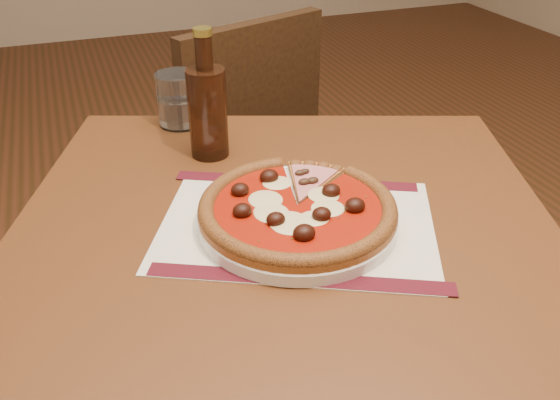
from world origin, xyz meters
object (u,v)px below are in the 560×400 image
at_px(bottle, 207,108).
at_px(chair_far, 231,153).
at_px(water_glass, 179,99).
at_px(plate, 297,219).
at_px(pizza, 297,208).
at_px(table, 284,278).

bearing_deg(bottle, chair_far, 70.68).
relative_size(water_glass, bottle, 0.46).
height_order(chair_far, plate, chair_far).
bearing_deg(plate, water_glass, 101.16).
bearing_deg(plate, bottle, 102.85).
distance_m(pizza, water_glass, 0.43).
bearing_deg(chair_far, pizza, 61.20).
height_order(table, water_glass, water_glass).
xyz_separation_m(pizza, bottle, (-0.06, 0.27, 0.06)).
xyz_separation_m(chair_far, bottle, (-0.17, -0.47, 0.34)).
xyz_separation_m(plate, bottle, (-0.06, 0.27, 0.08)).
bearing_deg(water_glass, bottle, -81.90).
distance_m(chair_far, bottle, 0.60).
height_order(table, plate, plate).
bearing_deg(bottle, water_glass, 98.10).
xyz_separation_m(chair_far, plate, (-0.10, -0.74, 0.26)).
xyz_separation_m(table, water_glass, (-0.07, 0.41, 0.15)).
xyz_separation_m(plate, water_glass, (-0.08, 0.42, 0.04)).
bearing_deg(water_glass, chair_far, 59.82).
xyz_separation_m(plate, pizza, (-0.00, -0.00, 0.02)).
height_order(table, chair_far, chair_far).
height_order(pizza, water_glass, water_glass).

